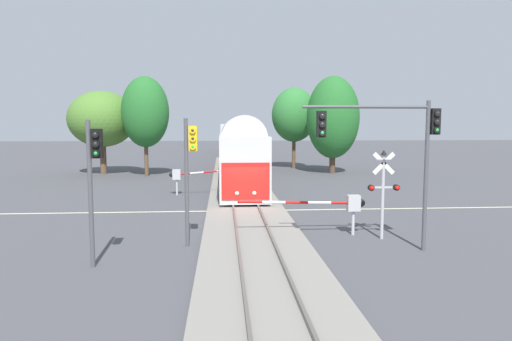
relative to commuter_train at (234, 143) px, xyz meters
The scene contains 14 objects.
ground_plane 28.39m from the commuter_train, 90.01° to the right, with size 220.00×220.00×0.00m, color #47474C.
road_centre_stripe 28.39m from the commuter_train, 90.01° to the right, with size 44.00×0.20×0.01m.
railway_track 28.38m from the commuter_train, 90.01° to the right, with size 4.40×80.00×0.32m.
commuter_train is the anchor object (origin of this frame).
crossing_gate_near 34.65m from the commuter_train, 83.55° to the right, with size 5.71×0.40×1.80m.
crossing_signal_mast 35.67m from the commuter_train, 81.04° to the right, with size 1.36×0.44×3.86m.
crossing_gate_far 22.50m from the commuter_train, 100.23° to the right, with size 5.27×0.40×1.87m.
traffic_signal_near_right 37.53m from the commuter_train, 82.09° to the right, with size 5.32×0.38×5.85m.
traffic_signal_near_left 38.80m from the commuter_train, 98.45° to the right, with size 0.53×0.38×5.10m.
traffic_signal_median 35.92m from the commuter_train, 94.18° to the right, with size 0.53×0.38×5.19m.
oak_behind_train 13.59m from the commuter_train, 130.37° to the right, with size 4.42×4.42×9.40m.
oak_far_right 13.33m from the commuter_train, 41.80° to the right, with size 5.24×5.24×9.69m.
elm_centre_background 8.01m from the commuter_train, 25.14° to the right, with size 4.96×4.96×8.95m.
pine_left_background 15.46m from the commuter_train, 149.70° to the right, with size 6.56×6.56×8.19m.
Camera 1 is at (-1.29, -26.13, 4.97)m, focal length 32.43 mm.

